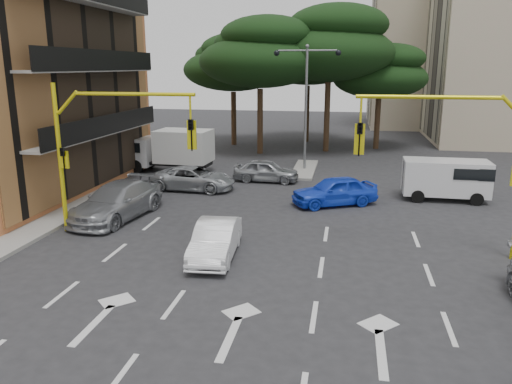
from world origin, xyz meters
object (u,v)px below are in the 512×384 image
signal_mast_left (100,138)px  box_truck_a (169,151)px  car_silver_cross_b (266,171)px  car_silver_wagon (117,201)px  van_white (445,180)px  signal_mast_right (470,149)px  car_blue_compact (334,191)px  car_silver_cross_a (193,178)px  street_lamp_center (306,86)px  car_white_hatch (215,240)px

signal_mast_left → box_truck_a: bearing=97.8°
car_silver_cross_b → box_truck_a: (-6.52, 1.57, 0.72)m
signal_mast_left → car_silver_wagon: bearing=103.5°
car_silver_cross_b → van_white: 9.89m
signal_mast_right → van_white: (0.84, 8.04, -2.85)m
signal_mast_left → car_silver_wagon: signal_mast_left is taller
signal_mast_right → car_blue_compact: signal_mast_right is taller
box_truck_a → car_silver_cross_a: bearing=-142.6°
signal_mast_right → car_silver_cross_a: 14.93m
car_silver_wagon → car_silver_cross_b: size_ratio=1.40×
signal_mast_left → street_lamp_center: street_lamp_center is taller
street_lamp_center → car_silver_cross_b: bearing=-118.5°
car_white_hatch → van_white: 13.58m
street_lamp_center → car_silver_cross_a: bearing=-131.5°
car_silver_cross_a → car_silver_cross_b: bearing=-50.4°
signal_mast_left → box_truck_a: signal_mast_left is taller
car_blue_compact → van_white: van_white is taller
car_silver_cross_b → signal_mast_left: bearing=157.1°
car_silver_wagon → box_truck_a: box_truck_a is taller
car_silver_cross_b → car_blue_compact: bearing=-135.2°
car_silver_cross_b → van_white: (9.58, -2.40, 0.39)m
car_white_hatch → box_truck_a: 15.33m
signal_mast_right → car_silver_wagon: 14.58m
signal_mast_right → signal_mast_left: (-13.61, 0.00, 0.00)m
car_silver_wagon → car_silver_cross_b: car_silver_wagon is taller
car_silver_cross_a → car_silver_wagon: bearing=165.7°
car_silver_wagon → van_white: bearing=30.1°
signal_mast_right → car_silver_cross_b: signal_mast_right is taller
car_silver_wagon → car_silver_cross_a: (1.74, 5.69, -0.14)m
signal_mast_left → street_lamp_center: bearing=64.1°
car_silver_cross_b → box_truck_a: 6.74m
car_silver_wagon → car_silver_cross_b: (5.35, 8.41, -0.13)m
car_white_hatch → car_silver_cross_b: bearing=86.5°
street_lamp_center → car_blue_compact: 9.56m
car_silver_cross_a → box_truck_a: box_truck_a is taller
car_blue_compact → van_white: bearing=83.8°
street_lamp_center → car_silver_cross_a: size_ratio=1.70×
car_white_hatch → car_silver_wagon: size_ratio=0.73×
signal_mast_left → box_truck_a: size_ratio=1.08×
street_lamp_center → signal_mast_right: bearing=-64.1°
street_lamp_center → car_white_hatch: 16.57m
street_lamp_center → car_silver_cross_a: 9.66m
street_lamp_center → car_silver_wagon: (-7.29, -11.98, -4.65)m
car_silver_wagon → box_truck_a: bearing=104.9°
car_silver_cross_b → box_truck_a: size_ratio=0.69×
car_silver_cross_b → car_silver_cross_a: bearing=129.1°
car_silver_cross_a → box_truck_a: 5.23m
signal_mast_right → car_silver_cross_b: 14.00m
car_blue_compact → box_truck_a: 12.23m
signal_mast_right → signal_mast_left: size_ratio=1.00×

